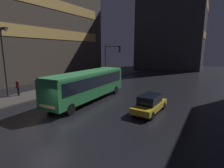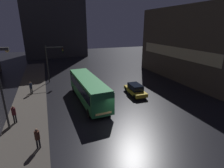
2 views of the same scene
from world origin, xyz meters
name	(u,v)px [view 2 (image 2 of 2)]	position (x,y,z in m)	size (l,w,h in m)	color
ground_plane	(123,125)	(0.00, 0.00, 0.00)	(120.00, 120.00, 0.00)	black
sidewalk_left	(30,100)	(-9.00, 10.00, 0.07)	(4.00, 48.00, 0.15)	#47423D
building_right_block	(198,44)	(19.48, 10.82, 6.26)	(10.07, 21.55, 12.52)	#4C4238
building_far_backdrop	(53,11)	(-2.72, 47.30, 13.58)	(18.07, 12.00, 27.17)	#2D2D33
bus_near	(88,87)	(-1.85, 6.84, 1.94)	(2.92, 11.17, 3.15)	#236B38
car_taxi	(135,89)	(4.91, 6.81, 0.78)	(1.91, 4.47, 1.54)	gold
pedestrian_near	(31,87)	(-8.90, 11.93, 1.22)	(0.49, 0.49, 1.79)	black
pedestrian_mid	(37,137)	(-7.77, -0.88, 1.20)	(0.52, 0.52, 1.76)	black
pedestrian_far	(14,113)	(-10.02, 4.09, 1.25)	(0.47, 0.47, 1.83)	black
traffic_light_main	(53,58)	(-5.35, 17.20, 4.20)	(2.92, 0.35, 6.26)	#2D2D2D
street_lamp_sidewalk	(2,77)	(-10.17, 3.07, 5.17)	(1.25, 0.36, 7.57)	#2D2D2D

